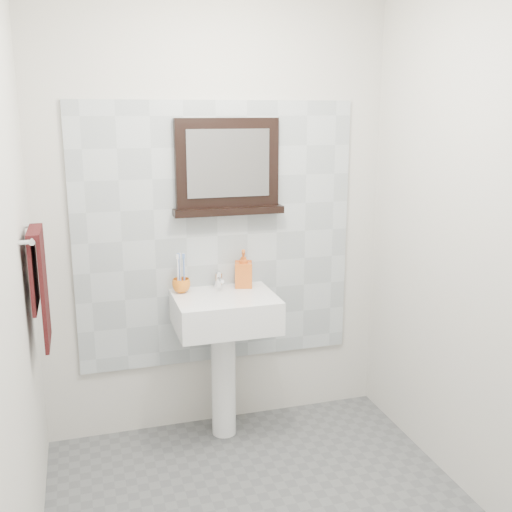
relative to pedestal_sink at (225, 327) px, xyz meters
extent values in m
cube|color=silver|center=(0.01, 0.23, 0.57)|extent=(2.00, 0.01, 2.50)
cube|color=silver|center=(0.01, -1.97, 0.57)|extent=(2.00, 0.01, 2.50)
cube|color=silver|center=(-0.99, -0.87, 0.57)|extent=(0.01, 2.20, 2.50)
cube|color=silver|center=(1.01, -0.87, 0.57)|extent=(0.01, 2.20, 2.50)
cube|color=#ABB5BA|center=(0.01, 0.21, 0.47)|extent=(1.60, 0.02, 1.50)
cylinder|color=white|center=(0.00, 0.05, -0.34)|extent=(0.14, 0.14, 0.68)
cube|color=white|center=(0.00, -0.01, 0.09)|extent=(0.55, 0.44, 0.18)
cylinder|color=silver|center=(0.00, -0.03, 0.17)|extent=(0.32, 0.32, 0.02)
cylinder|color=#4C4C4F|center=(0.00, -0.03, 0.18)|extent=(0.04, 0.04, 0.00)
cylinder|color=silver|center=(0.00, 0.14, 0.23)|extent=(0.04, 0.04, 0.09)
cylinder|color=silver|center=(0.00, 0.09, 0.25)|extent=(0.02, 0.10, 0.02)
cube|color=silver|center=(0.00, 0.15, 0.28)|extent=(0.02, 0.07, 0.01)
imported|color=orange|center=(-0.22, 0.12, 0.22)|extent=(0.12, 0.12, 0.08)
cylinder|color=white|center=(-0.23, 0.11, 0.29)|extent=(0.01, 0.01, 0.19)
cube|color=white|center=(-0.23, 0.11, 0.39)|extent=(0.01, 0.01, 0.03)
cylinder|color=#5173BB|center=(-0.20, 0.11, 0.29)|extent=(0.01, 0.01, 0.19)
cube|color=#5173BB|center=(-0.20, 0.11, 0.39)|extent=(0.01, 0.01, 0.03)
cylinder|color=white|center=(-0.22, 0.14, 0.29)|extent=(0.01, 0.01, 0.19)
cube|color=white|center=(-0.22, 0.14, 0.39)|extent=(0.01, 0.01, 0.03)
cylinder|color=#5173BB|center=(-0.23, 0.13, 0.29)|extent=(0.01, 0.01, 0.19)
cube|color=#5173BB|center=(-0.23, 0.13, 0.39)|extent=(0.01, 0.01, 0.03)
cylinder|color=white|center=(-0.20, 0.13, 0.29)|extent=(0.01, 0.01, 0.19)
cube|color=white|center=(-0.20, 0.13, 0.39)|extent=(0.01, 0.01, 0.03)
imported|color=red|center=(0.14, 0.13, 0.29)|extent=(0.12, 0.12, 0.22)
cube|color=black|center=(0.07, 0.19, 0.89)|extent=(0.58, 0.06, 0.49)
cube|color=#99999E|center=(0.07, 0.16, 0.89)|extent=(0.47, 0.01, 0.37)
cube|color=black|center=(0.07, 0.17, 0.62)|extent=(0.62, 0.11, 0.04)
cylinder|color=silver|center=(-0.93, -0.24, 0.63)|extent=(0.03, 0.40, 0.03)
cylinder|color=silver|center=(-0.96, -0.43, 0.63)|extent=(0.05, 0.02, 0.02)
cylinder|color=silver|center=(-0.96, -0.05, 0.63)|extent=(0.05, 0.02, 0.02)
cube|color=black|center=(-0.91, -0.24, 0.36)|extent=(0.02, 0.30, 0.52)
cube|color=black|center=(-0.95, -0.24, 0.45)|extent=(0.02, 0.30, 0.34)
cube|color=black|center=(-0.93, -0.24, 0.63)|extent=(0.06, 0.30, 0.03)
camera|label=1|loc=(-0.73, -3.05, 1.16)|focal=42.00mm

